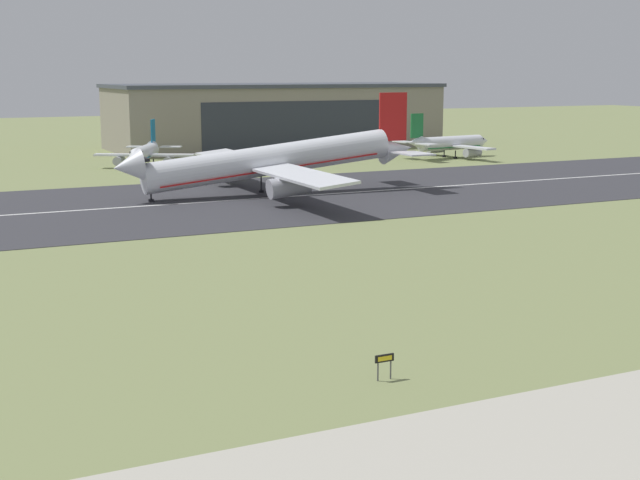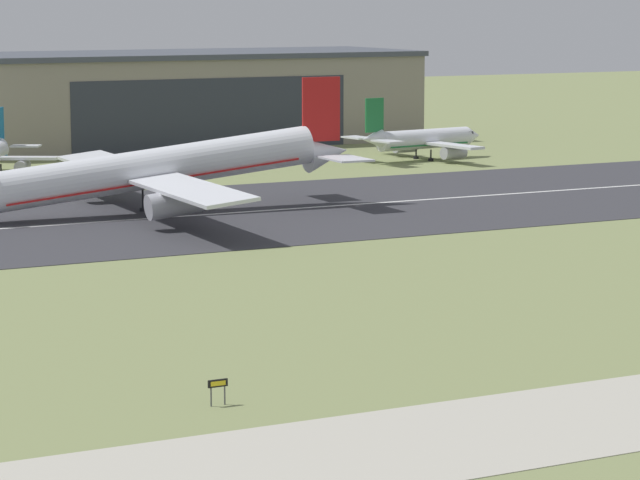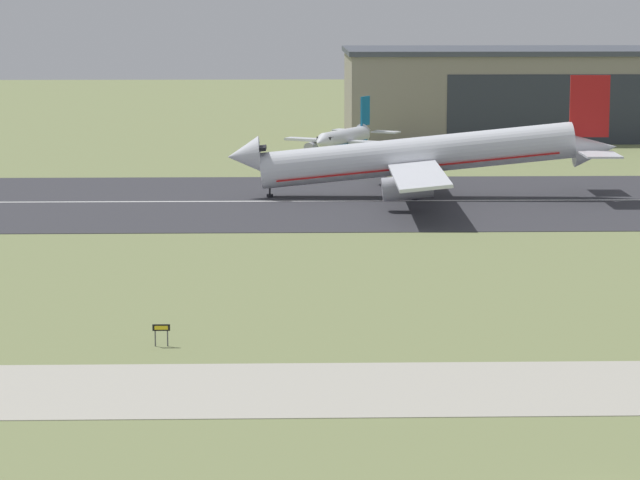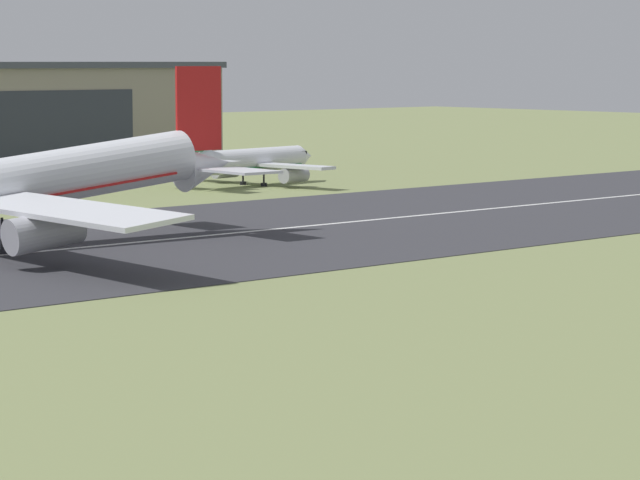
# 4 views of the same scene
# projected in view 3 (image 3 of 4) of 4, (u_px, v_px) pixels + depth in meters

# --- Properties ---
(ground_plane) EXTENTS (652.26, 652.26, 0.00)m
(ground_plane) POSITION_uv_depth(u_px,v_px,m) (474.00, 288.00, 135.50)
(ground_plane) COLOR #7A8451
(runway_strip) EXTENTS (412.26, 50.53, 0.06)m
(runway_strip) POSITION_uv_depth(u_px,v_px,m) (417.00, 201.00, 191.79)
(runway_strip) COLOR #333338
(runway_strip) RESTS_ON ground_plane
(runway_centreline) EXTENTS (371.03, 0.70, 0.01)m
(runway_centreline) POSITION_uv_depth(u_px,v_px,m) (417.00, 201.00, 191.79)
(runway_centreline) COLOR silver
(runway_centreline) RESTS_ON runway_strip
(taxiway_road) EXTENTS (309.20, 14.06, 0.05)m
(taxiway_road) POSITION_uv_depth(u_px,v_px,m) (540.00, 387.00, 101.45)
(taxiway_road) COLOR #B2AD9E
(taxiway_road) RESTS_ON ground_plane
(hangar_building) EXTENTS (83.28, 30.86, 16.08)m
(hangar_building) POSITION_uv_depth(u_px,v_px,m) (573.00, 92.00, 275.99)
(hangar_building) COLOR gray
(hangar_building) RESTS_ON ground_plane
(airplane_landing) EXTENTS (50.54, 54.54, 15.73)m
(airplane_landing) POSITION_uv_depth(u_px,v_px,m) (419.00, 157.00, 194.37)
(airplane_landing) COLOR silver
(airplane_landing) RESTS_ON ground_plane
(airplane_parked_west) EXTENTS (19.13, 20.19, 9.35)m
(airplane_parked_west) POSITION_uv_depth(u_px,v_px,m) (345.00, 139.00, 241.30)
(airplane_parked_west) COLOR silver
(airplane_parked_west) RESTS_ON ground_plane
(runway_sign) EXTENTS (1.32, 0.13, 1.68)m
(runway_sign) POSITION_uv_depth(u_px,v_px,m) (161.00, 330.00, 113.10)
(runway_sign) COLOR #4C4C51
(runway_sign) RESTS_ON ground_plane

